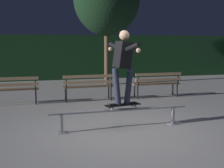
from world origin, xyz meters
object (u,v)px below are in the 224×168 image
(park_bench_right_center, at_px, (157,82))
(skateboarder, at_px, (123,61))
(park_bench_leftmost, at_px, (11,87))
(skateboard, at_px, (123,105))
(park_bench_left_center, at_px, (89,84))
(grind_rail, at_px, (120,113))

(park_bench_right_center, bearing_deg, skateboarder, -125.09)
(skateboarder, distance_m, park_bench_right_center, 3.74)
(park_bench_leftmost, relative_size, park_bench_right_center, 1.00)
(park_bench_leftmost, bearing_deg, skateboard, -49.59)
(park_bench_left_center, xyz_separation_m, park_bench_right_center, (2.31, 0.00, 0.00))
(park_bench_left_center, bearing_deg, skateboarder, -85.71)
(park_bench_left_center, bearing_deg, park_bench_right_center, 0.00)
(grind_rail, xyz_separation_m, skateboarder, (0.05, 0.00, 1.10))
(park_bench_right_center, bearing_deg, skateboard, -125.12)
(skateboarder, relative_size, park_bench_right_center, 0.97)
(grind_rail, relative_size, skateboarder, 1.94)
(park_bench_leftmost, bearing_deg, park_bench_right_center, 0.00)
(skateboard, distance_m, park_bench_leftmost, 3.90)
(skateboard, height_order, park_bench_right_center, park_bench_right_center)
(skateboarder, distance_m, park_bench_left_center, 3.11)
(skateboard, xyz_separation_m, park_bench_left_center, (-0.22, 2.97, 0.03))
(park_bench_right_center, bearing_deg, park_bench_left_center, 180.00)
(skateboarder, height_order, park_bench_right_center, skateboarder)
(grind_rail, distance_m, skateboard, 0.17)
(grind_rail, bearing_deg, skateboarder, 0.48)
(skateboard, relative_size, park_bench_leftmost, 0.50)
(grind_rail, xyz_separation_m, park_bench_right_center, (2.14, 2.97, 0.19))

